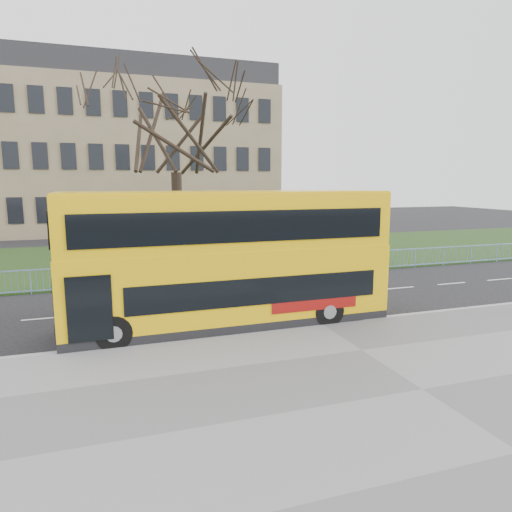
# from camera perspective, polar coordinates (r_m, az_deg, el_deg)

# --- Properties ---
(ground) EXTENTS (120.00, 120.00, 0.00)m
(ground) POSITION_cam_1_polar(r_m,az_deg,el_deg) (17.13, 5.82, -7.30)
(ground) COLOR black
(ground) RESTS_ON ground
(pavement) EXTENTS (80.00, 10.50, 0.12)m
(pavement) POSITION_cam_1_polar(r_m,az_deg,el_deg) (11.69, 20.05, -15.64)
(pavement) COLOR slate
(pavement) RESTS_ON ground
(kerb) EXTENTS (80.00, 0.20, 0.14)m
(kerb) POSITION_cam_1_polar(r_m,az_deg,el_deg) (15.77, 8.16, -8.55)
(kerb) COLOR #959497
(kerb) RESTS_ON ground
(grass_verge) EXTENTS (80.00, 15.40, 0.08)m
(grass_verge) POSITION_cam_1_polar(r_m,az_deg,el_deg) (30.41, -5.28, 0.10)
(grass_verge) COLOR #213914
(grass_verge) RESTS_ON ground
(guard_railing) EXTENTS (40.00, 0.12, 1.10)m
(guard_railing) POSITION_cam_1_polar(r_m,az_deg,el_deg) (23.01, -0.91, -1.55)
(guard_railing) COLOR #7CA3DC
(guard_railing) RESTS_ON ground
(bare_tree) EXTENTS (8.81, 8.81, 12.58)m
(bare_tree) POSITION_cam_1_polar(r_m,az_deg,el_deg) (25.28, -10.00, 12.54)
(bare_tree) COLOR black
(bare_tree) RESTS_ON grass_verge
(civic_building) EXTENTS (30.00, 15.00, 14.00)m
(civic_building) POSITION_cam_1_polar(r_m,az_deg,el_deg) (50.03, -16.69, 11.33)
(civic_building) COLOR #7E6B4F
(civic_building) RESTS_ON ground
(yellow_bus) EXTENTS (10.77, 2.65, 4.51)m
(yellow_bus) POSITION_cam_1_polar(r_m,az_deg,el_deg) (15.26, -3.29, -0.00)
(yellow_bus) COLOR yellow
(yellow_bus) RESTS_ON ground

